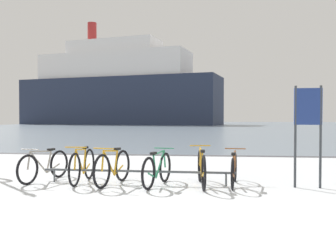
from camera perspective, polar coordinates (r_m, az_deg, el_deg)
The scene contains 10 objects.
ground at distance 57.96m, azimuth 5.67°, elevation -0.16°, with size 80.00×132.00×0.08m.
bike_rack at distance 8.12m, azimuth -4.70°, elevation -7.00°, with size 4.21×0.14×0.31m.
bicycle_0 at distance 8.92m, azimuth -18.46°, elevation -5.82°, with size 0.58×1.68×0.77m.
bicycle_1 at distance 8.47m, azimuth -13.00°, elevation -5.96°, with size 0.46×1.71×0.83m.
bicycle_2 at distance 8.09m, azimuth -8.47°, elevation -6.31°, with size 0.52×1.64×0.82m.
bicycle_3 at distance 7.89m, azimuth -1.65°, elevation -6.65°, with size 0.53×1.60×0.78m.
bicycle_4 at distance 7.89m, azimuth 5.17°, elevation -6.48°, with size 0.46×1.78×0.83m.
bicycle_5 at distance 8.04m, azimuth 10.10°, elevation -6.55°, with size 0.46×1.65×0.76m.
info_sign at distance 8.11m, azimuth 20.68°, elevation 1.12°, with size 0.55×0.07×2.09m.
ferry_ship at distance 78.17m, azimuth -7.75°, elevation 5.54°, with size 43.13×19.31×21.52m.
Camera 1 is at (0.72, -4.04, 1.44)m, focal length 39.74 mm.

